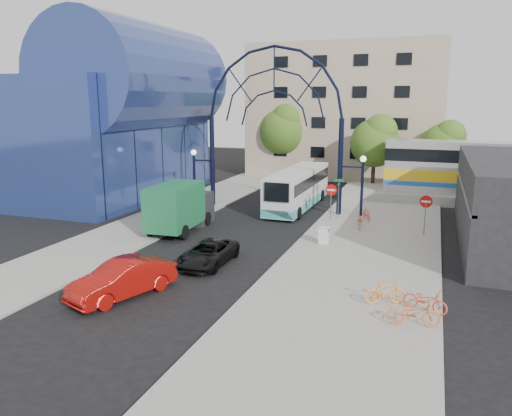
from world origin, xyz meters
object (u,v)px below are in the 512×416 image
at_px(tree_north_b, 284,129).
at_px(bike_far_a, 425,300).
at_px(green_truck, 181,207).
at_px(street_name_sign, 339,190).
at_px(tree_north_a, 376,140).
at_px(bike_far_c, 413,313).
at_px(gateway_arch, 274,96).
at_px(bike_near_a, 360,220).
at_px(bike_near_b, 366,214).
at_px(do_not_enter_sign, 426,206).
at_px(black_suv, 208,253).
at_px(bike_far_b, 385,292).
at_px(stop_sign, 331,193).
at_px(tree_north_c, 445,144).
at_px(red_sedan, 122,279).
at_px(sandwich_board, 324,234).
at_px(city_bus, 298,188).

xyz_separation_m(tree_north_b, bike_far_a, (15.21, -31.81, -4.68)).
height_order(green_truck, bike_far_a, green_truck).
bearing_deg(street_name_sign, tree_north_a, 86.04).
relative_size(green_truck, bike_far_c, 3.32).
height_order(gateway_arch, bike_near_a, gateway_arch).
height_order(street_name_sign, bike_near_b, street_name_sign).
distance_m(do_not_enter_sign, black_suv, 13.87).
bearing_deg(street_name_sign, bike_far_c, -70.21).
distance_m(do_not_enter_sign, bike_far_b, 11.81).
xyz_separation_m(tree_north_b, bike_near_a, (10.90, -19.36, -4.67)).
height_order(tree_north_a, bike_far_a, tree_north_a).
xyz_separation_m(stop_sign, tree_north_c, (7.32, 15.93, 2.28)).
bearing_deg(tree_north_a, bike_far_a, -79.39).
xyz_separation_m(red_sedan, bike_near_b, (8.04, 17.08, -0.22)).
bearing_deg(tree_north_a, bike_near_a, -86.64).
bearing_deg(bike_far_c, sandwich_board, 21.24).
height_order(do_not_enter_sign, street_name_sign, street_name_sign).
xyz_separation_m(city_bus, green_truck, (-5.23, -9.45, 0.01)).
bearing_deg(red_sedan, do_not_enter_sign, 70.88).
bearing_deg(tree_north_b, bike_near_b, -57.29).
xyz_separation_m(stop_sign, do_not_enter_sign, (6.20, -2.00, -0.02)).
bearing_deg(bike_near_b, tree_north_a, 68.16).
xyz_separation_m(street_name_sign, black_suv, (-4.45, -11.85, -1.53)).
bearing_deg(bike_far_c, red_sedan, 86.13).
relative_size(tree_north_a, bike_near_a, 3.85).
bearing_deg(tree_north_b, green_truck, -89.77).
distance_m(black_suv, bike_far_b, 9.35).
bearing_deg(gateway_arch, tree_north_b, 103.68).
bearing_deg(city_bus, bike_near_b, -27.47).
bearing_deg(black_suv, city_bus, 87.54).
xyz_separation_m(tree_north_c, bike_far_b, (-2.34, -29.60, -3.64)).
xyz_separation_m(tree_north_b, red_sedan, (2.99, -34.25, -4.48)).
distance_m(bike_near_a, bike_far_a, 13.17).
distance_m(green_truck, bike_near_b, 12.70).
bearing_deg(gateway_arch, street_name_sign, -15.07).
relative_size(green_truck, red_sedan, 1.33).
relative_size(tree_north_a, bike_near_b, 4.77).
xyz_separation_m(do_not_enter_sign, green_truck, (-14.78, -3.63, -0.41)).
bearing_deg(stop_sign, green_truck, -146.72).
bearing_deg(green_truck, bike_far_a, -31.96).
distance_m(black_suv, bike_near_b, 13.61).
height_order(gateway_arch, stop_sign, gateway_arch).
bearing_deg(black_suv, green_truck, 129.08).
bearing_deg(bike_near_a, stop_sign, 138.86).
distance_m(sandwich_board, tree_north_a, 20.33).
bearing_deg(bike_far_b, black_suv, 51.57).
distance_m(tree_north_b, bike_near_b, 20.94).
height_order(sandwich_board, bike_near_b, sandwich_board).
relative_size(tree_north_b, bike_far_b, 4.69).
relative_size(green_truck, bike_far_a, 3.56).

